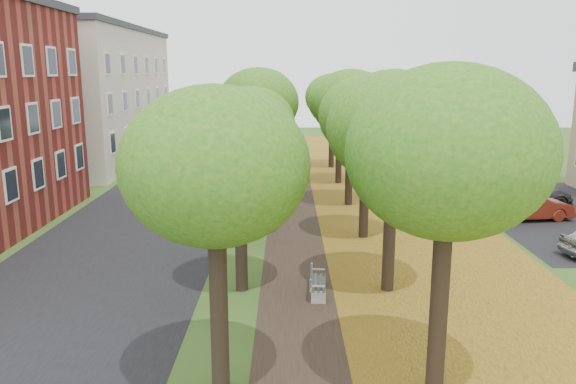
{
  "coord_description": "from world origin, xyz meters",
  "views": [
    {
      "loc": [
        -0.72,
        -11.41,
        7.07
      ],
      "look_at": [
        -0.67,
        9.68,
        2.5
      ],
      "focal_mm": 35.0,
      "sensor_mm": 36.0,
      "label": 1
    }
  ],
  "objects_px": {
    "car_grey": "(527,192)",
    "bench": "(317,282)",
    "car_red": "(529,206)",
    "car_white": "(500,183)"
  },
  "relations": [
    {
      "from": "car_grey",
      "to": "car_white",
      "type": "distance_m",
      "value": 2.52
    },
    {
      "from": "bench",
      "to": "car_red",
      "type": "bearing_deg",
      "value": -45.65
    },
    {
      "from": "car_white",
      "to": "car_grey",
      "type": "bearing_deg",
      "value": -169.22
    },
    {
      "from": "bench",
      "to": "car_grey",
      "type": "relative_size",
      "value": 0.36
    },
    {
      "from": "car_grey",
      "to": "car_white",
      "type": "relative_size",
      "value": 0.91
    },
    {
      "from": "car_red",
      "to": "car_grey",
      "type": "height_order",
      "value": "car_grey"
    },
    {
      "from": "car_red",
      "to": "car_white",
      "type": "bearing_deg",
      "value": -14.94
    },
    {
      "from": "car_grey",
      "to": "bench",
      "type": "bearing_deg",
      "value": 143.36
    },
    {
      "from": "car_red",
      "to": "bench",
      "type": "bearing_deg",
      "value": 122.67
    },
    {
      "from": "bench",
      "to": "car_white",
      "type": "height_order",
      "value": "car_white"
    }
  ]
}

